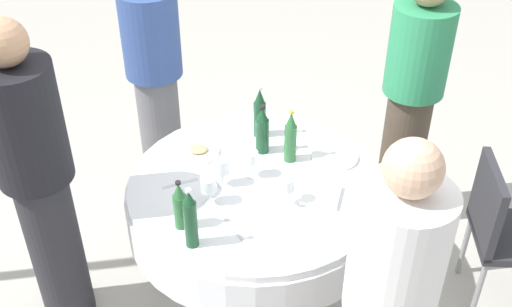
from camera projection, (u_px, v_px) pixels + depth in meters
name	position (u px, v px, depth m)	size (l,w,h in m)	color
ground_plane	(256.00, 284.00, 3.57)	(10.00, 10.00, 0.00)	#B7B2A8
dining_table	(256.00, 205.00, 3.23)	(1.31, 1.31, 0.74)	white
bottle_green_near	(291.00, 138.00, 3.21)	(0.06, 0.06, 0.30)	#2D6B38
bottle_dark_green_south	(262.00, 130.00, 3.28)	(0.07, 0.07, 0.28)	#194728
bottle_dark_green_inner	(260.00, 113.00, 3.39)	(0.07, 0.07, 0.30)	#194728
bottle_dark_green_north	(191.00, 219.00, 2.70)	(0.06, 0.06, 0.31)	#194728
bottle_green_west	(180.00, 206.00, 2.81)	(0.06, 0.06, 0.26)	#2D6B38
wine_glass_north	(251.00, 158.00, 3.12)	(0.07, 0.07, 0.15)	white
wine_glass_west	(209.00, 186.00, 2.95)	(0.08, 0.08, 0.15)	white
wine_glass_outer	(287.00, 186.00, 2.93)	(0.07, 0.07, 0.15)	white
wine_glass_mid	(222.00, 168.00, 3.06)	(0.07, 0.07, 0.15)	white
plate_rear	(335.00, 157.00, 3.30)	(0.25, 0.25, 0.02)	white
plate_front	(198.00, 151.00, 3.33)	(0.22, 0.22, 0.04)	white
knife_south	(270.00, 255.00, 2.72)	(0.18, 0.02, 0.01)	silver
knife_inner	(233.00, 228.00, 2.87)	(0.18, 0.02, 0.01)	silver
knife_north	(180.00, 184.00, 3.12)	(0.18, 0.02, 0.01)	silver
folded_napkin	(321.00, 195.00, 3.04)	(0.18, 0.18, 0.02)	white
person_south	(411.00, 99.00, 3.57)	(0.34, 0.34, 1.63)	#4C3F33
person_inner	(39.00, 181.00, 2.91)	(0.34, 0.34, 1.69)	#26262B
person_north	(155.00, 77.00, 3.78)	(0.34, 0.34, 1.61)	slate
chair_outer	(501.00, 226.00, 3.20)	(0.42, 0.42, 0.87)	#2D2D33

